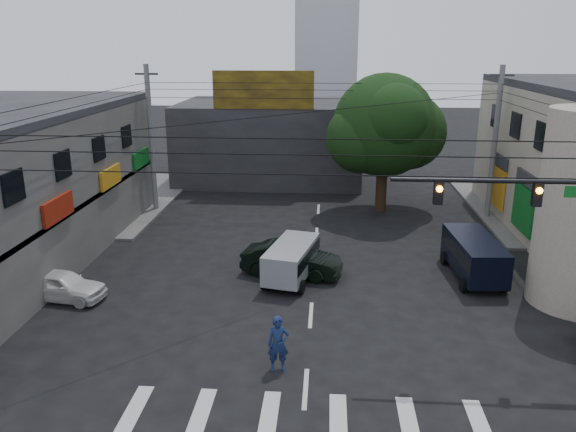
# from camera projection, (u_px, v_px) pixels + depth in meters

# --- Properties ---
(ground) EXTENTS (160.00, 160.00, 0.00)m
(ground) POSITION_uv_depth(u_px,v_px,m) (309.00, 340.00, 20.41)
(ground) COLOR black
(ground) RESTS_ON ground
(sidewalk_far_left) EXTENTS (16.00, 16.00, 0.15)m
(sidewalk_far_left) POSITION_uv_depth(u_px,v_px,m) (59.00, 199.00, 38.79)
(sidewalk_far_left) COLOR #514F4C
(sidewalk_far_left) RESTS_ON ground
(building_far) EXTENTS (14.00, 10.00, 6.00)m
(building_far) POSITION_uv_depth(u_px,v_px,m) (271.00, 140.00, 44.60)
(building_far) COLOR #232326
(building_far) RESTS_ON ground
(billboard) EXTENTS (7.00, 0.30, 2.60)m
(billboard) POSITION_uv_depth(u_px,v_px,m) (263.00, 90.00, 38.66)
(billboard) COLOR olive
(billboard) RESTS_ON building_far
(street_tree) EXTENTS (6.40, 6.40, 8.70)m
(street_tree) POSITION_uv_depth(u_px,v_px,m) (384.00, 126.00, 34.74)
(street_tree) COLOR black
(street_tree) RESTS_ON ground
(traffic_gantry) EXTENTS (7.10, 0.35, 7.20)m
(traffic_gantry) POSITION_uv_depth(u_px,v_px,m) (560.00, 228.00, 17.50)
(traffic_gantry) COLOR black
(traffic_gantry) RESTS_ON ground
(utility_pole_far_left) EXTENTS (0.32, 0.32, 9.20)m
(utility_pole_far_left) POSITION_uv_depth(u_px,v_px,m) (151.00, 140.00, 35.04)
(utility_pole_far_left) COLOR #59595B
(utility_pole_far_left) RESTS_ON ground
(utility_pole_far_right) EXTENTS (0.32, 0.32, 9.20)m
(utility_pole_far_right) POSITION_uv_depth(u_px,v_px,m) (494.00, 144.00, 33.60)
(utility_pole_far_right) COLOR #59595B
(utility_pole_far_right) RESTS_ON ground
(dark_sedan) EXTENTS (3.39, 5.21, 1.51)m
(dark_sedan) POSITION_uv_depth(u_px,v_px,m) (292.00, 259.00, 26.04)
(dark_sedan) COLOR black
(dark_sedan) RESTS_ON ground
(white_compact) EXTENTS (2.64, 4.18, 1.27)m
(white_compact) POSITION_uv_depth(u_px,v_px,m) (62.00, 285.00, 23.54)
(white_compact) COLOR silver
(white_compact) RESTS_ON ground
(silver_minivan) EXTENTS (4.66, 3.34, 1.70)m
(silver_minivan) POSITION_uv_depth(u_px,v_px,m) (292.00, 262.00, 25.43)
(silver_minivan) COLOR #A0A2A7
(silver_minivan) RESTS_ON ground
(navy_van) EXTENTS (4.93, 2.41, 1.88)m
(navy_van) POSITION_uv_depth(u_px,v_px,m) (474.00, 258.00, 25.69)
(navy_van) COLOR black
(navy_van) RESTS_ON ground
(traffic_officer) EXTENTS (0.84, 0.67, 1.93)m
(traffic_officer) POSITION_uv_depth(u_px,v_px,m) (278.00, 344.00, 18.29)
(traffic_officer) COLOR #142047
(traffic_officer) RESTS_ON ground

